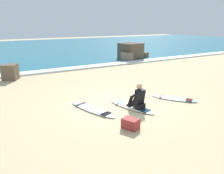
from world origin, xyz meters
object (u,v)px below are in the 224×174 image
Objects in this scene: surfboard_main at (132,107)px; surfboard_spare_near at (92,109)px; surfer_seated at (138,98)px; beach_bag at (131,124)px; shoreline_rock at (10,72)px; surfboard_spare_far at (174,98)px.

surfboard_main and surfboard_spare_near have the same top height.
surfer_seated is 0.40× the size of surfboard_spare_near.
surfboard_spare_near is (-1.47, 0.84, -0.40)m from surfer_seated.
beach_bag is (0.33, -1.99, 0.12)m from surfboard_spare_near.
shoreline_rock reaches higher than surfboard_main.
shoreline_rock is at bearing 104.32° from beach_bag.
surfer_seated reaches higher than beach_bag.
beach_bag is at bearing -126.60° from surfboard_main.
surfboard_main is 7.83m from shoreline_rock.
surfer_seated reaches higher than surfboard_spare_far.
surfboard_spare_far is 9.00m from shoreline_rock.
surfer_seated is (0.08, -0.27, 0.40)m from surfboard_main.
surfboard_spare_far is 3.93× the size of beach_bag.
surfer_seated is at bearing 45.38° from beach_bag.
beach_bag is at bearing -134.62° from surfer_seated.
shoreline_rock is (-3.24, 7.12, 0.40)m from surfboard_main.
surfboard_main is 4.45× the size of beach_bag.
surfboard_spare_near and surfboard_spare_far have the same top height.
surfboard_main is at bearing -22.39° from surfboard_spare_near.
surfboard_main is 2.13m from surfboard_spare_far.
surfer_seated reaches higher than surfboard_main.
shoreline_rock is (-1.85, 6.55, 0.40)m from surfboard_spare_near.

